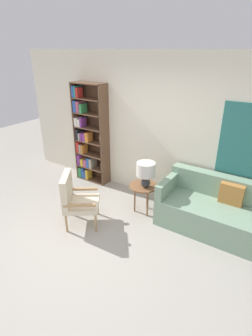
% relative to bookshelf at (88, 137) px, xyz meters
% --- Properties ---
extents(ground_plane, '(14.00, 14.00, 0.00)m').
position_rel_bookshelf_xyz_m(ground_plane, '(1.48, -1.85, -0.99)').
color(ground_plane, '#9E998E').
extents(wall_back, '(6.40, 0.08, 2.70)m').
position_rel_bookshelf_xyz_m(wall_back, '(1.51, 0.18, 0.36)').
color(wall_back, silver).
rests_on(wall_back, ground_plane).
extents(bookshelf, '(0.74, 0.30, 2.10)m').
position_rel_bookshelf_xyz_m(bookshelf, '(0.00, 0.00, 0.00)').
color(bookshelf, brown).
rests_on(bookshelf, ground_plane).
extents(armchair, '(0.77, 0.77, 0.90)m').
position_rel_bookshelf_xyz_m(armchair, '(0.90, -1.42, -0.48)').
color(armchair, tan).
rests_on(armchair, ground_plane).
extents(couch, '(2.09, 0.85, 0.84)m').
position_rel_bookshelf_xyz_m(couch, '(3.05, -0.27, -0.67)').
color(couch, gray).
rests_on(couch, ground_plane).
extents(side_table, '(0.50, 0.50, 0.54)m').
position_rel_bookshelf_xyz_m(side_table, '(1.67, -0.51, -0.51)').
color(side_table, brown).
rests_on(side_table, ground_plane).
extents(table_lamp, '(0.32, 0.32, 0.45)m').
position_rel_bookshelf_xyz_m(table_lamp, '(1.72, -0.54, -0.15)').
color(table_lamp, '#2D2D33').
rests_on(table_lamp, side_table).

